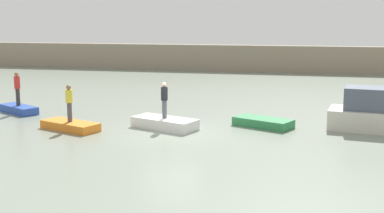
% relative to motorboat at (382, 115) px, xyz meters
% --- Properties ---
extents(ground_plane, '(120.00, 120.00, 0.00)m').
position_rel_motorboat_xyz_m(ground_plane, '(-9.46, -2.58, -0.73)').
color(ground_plane, gray).
extents(embankment_wall, '(80.00, 1.20, 2.56)m').
position_rel_motorboat_xyz_m(embankment_wall, '(-9.46, 24.45, 0.55)').
color(embankment_wall, gray).
rests_on(embankment_wall, ground_plane).
extents(motorboat, '(5.49, 2.83, 2.01)m').
position_rel_motorboat_xyz_m(motorboat, '(0.00, 0.00, 0.00)').
color(motorboat, beige).
rests_on(motorboat, ground_plane).
extents(rowboat_blue, '(2.77, 2.13, 0.41)m').
position_rel_motorboat_xyz_m(rowboat_blue, '(-18.98, 0.29, -0.52)').
color(rowboat_blue, '#2B4CAD').
rests_on(rowboat_blue, ground_plane).
extents(rowboat_orange, '(3.15, 2.14, 0.39)m').
position_rel_motorboat_xyz_m(rowboat_orange, '(-14.31, -2.97, -0.54)').
color(rowboat_orange, orange).
rests_on(rowboat_orange, ground_plane).
extents(rowboat_white, '(3.40, 2.33, 0.50)m').
position_rel_motorboat_xyz_m(rowboat_white, '(-10.04, -1.74, -0.48)').
color(rowboat_white, white).
rests_on(rowboat_white, ground_plane).
extents(rowboat_green, '(3.06, 2.30, 0.42)m').
position_rel_motorboat_xyz_m(rowboat_green, '(-5.48, -0.36, -0.52)').
color(rowboat_green, '#2D7F47').
rests_on(rowboat_green, ground_plane).
extents(person_red_shirt, '(0.32, 0.32, 1.86)m').
position_rel_motorboat_xyz_m(person_red_shirt, '(-18.98, 0.29, 0.73)').
color(person_red_shirt, '#38332D').
rests_on(person_red_shirt, rowboat_blue).
extents(person_yellow_shirt, '(0.32, 0.32, 1.75)m').
position_rel_motorboat_xyz_m(person_yellow_shirt, '(-14.31, -2.97, 0.63)').
color(person_yellow_shirt, '#4C4C56').
rests_on(person_yellow_shirt, rowboat_orange).
extents(person_dark_shirt, '(0.32, 0.32, 1.72)m').
position_rel_motorboat_xyz_m(person_dark_shirt, '(-10.04, -1.74, 0.73)').
color(person_dark_shirt, '#4C4C56').
rests_on(person_dark_shirt, rowboat_white).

